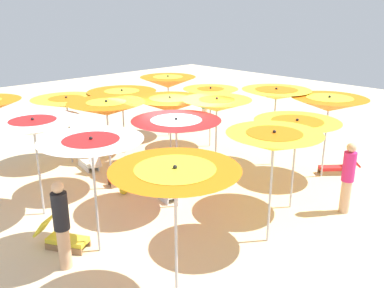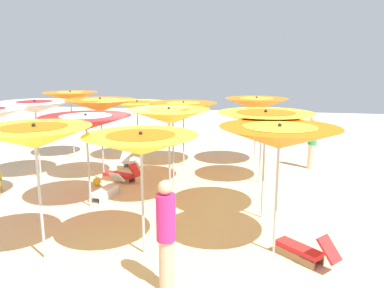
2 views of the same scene
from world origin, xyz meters
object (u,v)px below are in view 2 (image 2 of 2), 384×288
object	(u,v)px
beach_umbrella_11	(137,106)
lounger_2	(106,190)
beach_umbrella_0	(279,137)
lounger_0	(133,160)
beach_umbrella_14	(35,107)
beachgoer_0	(312,141)
beach_umbrella_4	(141,144)
beach_umbrella_3	(256,104)
beach_umbrella_1	(265,119)
beach_umbrella_10	(100,105)
beach_umbrella_15	(71,97)
beach_umbrella_9	(86,122)
beach_umbrella_6	(173,115)
beach_umbrella_2	(262,119)
beach_umbrella_8	(35,137)
beach_umbrella_5	(169,116)
beach_umbrella_7	(183,108)
beach_ball	(97,182)
lounger_4	(121,175)
beachgoer_2	(166,233)
lounger_1	(303,250)

from	to	relation	value
beach_umbrella_11	lounger_2	xyz separation A→B (m)	(-4.01, -0.47, -1.79)
beach_umbrella_0	lounger_0	world-z (taller)	beach_umbrella_0
beach_umbrella_14	beachgoer_0	size ratio (longest dim) A/B	1.36
beach_umbrella_4	beach_umbrella_3	bearing A→B (deg)	-15.09
beach_umbrella_3	beach_umbrella_1	bearing A→B (deg)	-176.18
beach_umbrella_10	beach_umbrella_15	bearing A→B (deg)	42.90
beach_umbrella_4	beach_umbrella_9	size ratio (longest dim) A/B	0.99
beach_umbrella_6	lounger_0	xyz separation A→B (m)	(1.73, 1.88, -1.84)
beach_umbrella_2	beach_umbrella_3	world-z (taller)	beach_umbrella_3
beach_umbrella_10	beach_umbrella_14	distance (m)	2.04
beach_umbrella_3	beach_umbrella_6	world-z (taller)	beach_umbrella_3
beachgoer_0	beach_umbrella_8	bearing A→B (deg)	163.30
lounger_0	beach_umbrella_9	bearing A→B (deg)	-167.19
beach_umbrella_1	lounger_2	xyz separation A→B (m)	(0.63, 4.08, -2.09)
beach_umbrella_5	beach_umbrella_2	bearing A→B (deg)	-43.37
beach_umbrella_7	beach_ball	xyz separation A→B (m)	(-2.78, 1.99, -1.87)
beach_umbrella_2	beach_ball	distance (m)	5.13
beach_umbrella_7	beach_umbrella_11	distance (m)	1.85
beach_umbrella_5	beach_umbrella_9	size ratio (longest dim) A/B	1.06
beach_umbrella_0	beach_umbrella_6	world-z (taller)	beach_umbrella_0
beach_umbrella_1	beach_umbrella_2	xyz separation A→B (m)	(2.67, 0.10, -0.37)
beach_umbrella_6	beach_umbrella_0	bearing A→B (deg)	-142.03
beach_umbrella_4	lounger_0	xyz separation A→B (m)	(5.82, 2.30, -1.87)
beach_umbrella_0	beachgoer_0	bearing A→B (deg)	-12.11
beach_umbrella_1	lounger_4	bearing A→B (deg)	64.90
beach_umbrella_0	beach_umbrella_3	xyz separation A→B (m)	(6.34, 0.56, -0.08)
beach_umbrella_4	beachgoer_2	xyz separation A→B (m)	(-1.06, -0.72, -1.14)
beach_umbrella_6	beach_umbrella_9	world-z (taller)	beach_umbrella_9
beach_umbrella_2	lounger_0	world-z (taller)	beach_umbrella_2
beach_umbrella_0	lounger_1	xyz separation A→B (m)	(-0.22, -0.51, -2.00)
beach_umbrella_11	beach_ball	distance (m)	3.70
beach_umbrella_2	beach_umbrella_8	distance (m)	6.52
beach_umbrella_2	beach_umbrella_15	distance (m)	7.17
beach_umbrella_8	beach_ball	distance (m)	4.70
lounger_0	beach_umbrella_2	bearing A→B (deg)	-94.65
beach_umbrella_0	beach_umbrella_7	world-z (taller)	beach_umbrella_0
beach_umbrella_10	beach_umbrella_15	world-z (taller)	beach_umbrella_15
beach_umbrella_6	beach_umbrella_3	bearing A→B (deg)	-39.77
beach_umbrella_3	beach_umbrella_10	size ratio (longest dim) A/B	0.95
beach_umbrella_1	beach_umbrella_11	distance (m)	6.51
beach_umbrella_8	beach_umbrella_9	distance (m)	2.58
beach_umbrella_5	lounger_0	world-z (taller)	beach_umbrella_5
lounger_4	beachgoer_0	distance (m)	6.38
beach_umbrella_2	beach_umbrella_8	bearing A→B (deg)	144.73
beach_umbrella_2	beachgoer_2	size ratio (longest dim) A/B	1.22
beach_umbrella_1	beach_umbrella_11	bearing A→B (deg)	44.47
beach_ball	beach_umbrella_11	bearing A→B (deg)	-3.35
lounger_1	lounger_4	bearing A→B (deg)	3.04
beach_umbrella_14	beach_umbrella_15	distance (m)	2.59
beach_umbrella_1	beach_umbrella_3	size ratio (longest dim) A/B	1.05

